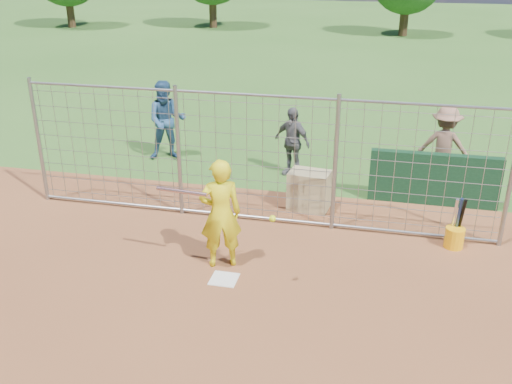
% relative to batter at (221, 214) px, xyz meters
% --- Properties ---
extents(ground, '(100.00, 100.00, 0.00)m').
position_rel_batter_xyz_m(ground, '(0.17, -0.26, -0.94)').
color(ground, '#2D591E').
rests_on(ground, ground).
extents(home_plate, '(0.43, 0.43, 0.02)m').
position_rel_batter_xyz_m(home_plate, '(0.17, -0.46, -0.93)').
color(home_plate, silver).
rests_on(home_plate, ground).
extents(dugout_wall, '(2.60, 0.20, 1.10)m').
position_rel_batter_xyz_m(dugout_wall, '(3.57, 3.34, -0.39)').
color(dugout_wall, '#11381E').
rests_on(dugout_wall, ground).
extents(batter, '(0.81, 0.69, 1.89)m').
position_rel_batter_xyz_m(batter, '(0.00, 0.00, 0.00)').
color(batter, yellow).
rests_on(batter, ground).
extents(bystander_a, '(1.16, 1.04, 1.97)m').
position_rel_batter_xyz_m(bystander_a, '(-2.74, 4.72, 0.04)').
color(bystander_a, navy).
rests_on(bystander_a, ground).
extents(bystander_b, '(1.03, 0.79, 1.62)m').
position_rel_batter_xyz_m(bystander_b, '(0.45, 4.32, -0.13)').
color(bystander_b, '#505155').
rests_on(bystander_b, ground).
extents(bystander_c, '(1.26, 0.87, 1.78)m').
position_rel_batter_xyz_m(bystander_c, '(3.82, 4.54, -0.06)').
color(bystander_c, '#885E4A').
rests_on(bystander_c, ground).
extents(equipment_bin, '(0.86, 0.65, 0.80)m').
position_rel_batter_xyz_m(equipment_bin, '(1.12, 2.54, -0.54)').
color(equipment_bin, tan).
rests_on(equipment_bin, ground).
extents(equipment_in_play, '(1.98, 0.37, 0.28)m').
position_rel_batter_xyz_m(equipment_in_play, '(-0.17, -0.35, 0.42)').
color(equipment_in_play, silver).
rests_on(equipment_in_play, ground).
extents(bucket_with_bats, '(0.34, 0.37, 0.97)m').
position_rel_batter_xyz_m(bucket_with_bats, '(3.87, 1.49, -0.70)').
color(bucket_with_bats, '#FFAD0D').
rests_on(bucket_with_bats, ground).
extents(backstop_fence, '(9.08, 0.08, 2.60)m').
position_rel_batter_xyz_m(backstop_fence, '(0.17, 1.74, 0.32)').
color(backstop_fence, gray).
rests_on(backstop_fence, ground).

